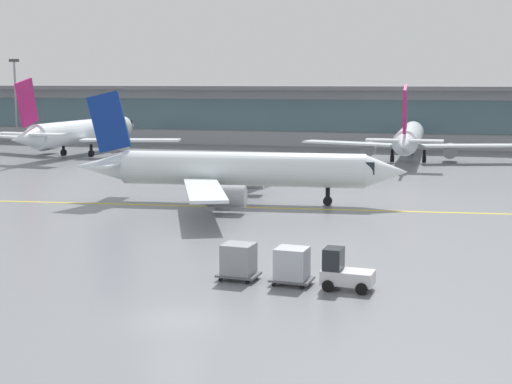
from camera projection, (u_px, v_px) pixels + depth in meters
The scene contains 10 objects.
ground_plane at pixel (174, 321), 33.25m from camera, with size 400.00×400.00×0.00m, color slate.
taxiway_centreline_stripe at pixel (236, 207), 63.11m from camera, with size 110.00×0.36×0.01m, color yellow.
terminal_concourse at pixel (382, 116), 120.82m from camera, with size 177.16×11.00×9.60m.
gate_airplane_0 at pixel (82, 132), 106.57m from camera, with size 30.34×32.65×10.82m.
gate_airplane_1 at pixel (409, 138), 99.20m from camera, with size 28.22×30.27×10.05m.
taxiing_regional_jet at pixel (238, 170), 64.65m from camera, with size 29.06×26.87×9.62m.
baggage_tug at pixel (343, 272), 38.14m from camera, with size 2.70×1.79×2.10m.
cargo_dolly_lead at pixel (292, 265), 39.00m from camera, with size 2.21×1.75×1.94m.
cargo_dolly_trailing at pixel (239, 260), 39.96m from camera, with size 2.21×1.75×1.94m.
apron_light_mast_0 at pixel (16, 97), 129.22m from camera, with size 1.80×0.36×14.10m.
Camera 1 is at (11.75, -30.05, 10.47)m, focal length 53.04 mm.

